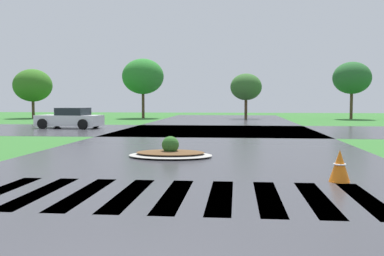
# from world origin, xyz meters

# --- Properties ---
(asphalt_roadway) EXTENTS (11.74, 80.00, 0.01)m
(asphalt_roadway) POSITION_xyz_m (0.00, 10.00, 0.00)
(asphalt_roadway) COLOR #35353A
(asphalt_roadway) RESTS_ON ground
(asphalt_cross_road) EXTENTS (90.00, 10.57, 0.01)m
(asphalt_cross_road) POSITION_xyz_m (0.00, 22.89, 0.00)
(asphalt_cross_road) COLOR #35353A
(asphalt_cross_road) RESTS_ON ground
(crosswalk_stripes) EXTENTS (7.65, 3.14, 0.01)m
(crosswalk_stripes) POSITION_xyz_m (0.00, 4.51, 0.00)
(crosswalk_stripes) COLOR white
(crosswalk_stripes) RESTS_ON ground
(median_island) EXTENTS (2.72, 1.93, 0.68)m
(median_island) POSITION_xyz_m (-0.93, 10.24, 0.14)
(median_island) COLOR #9E9B93
(median_island) RESTS_ON ground
(car_blue_compact) EXTENTS (4.39, 2.45, 1.34)m
(car_blue_compact) POSITION_xyz_m (-9.64, 24.11, 0.62)
(car_blue_compact) COLOR silver
(car_blue_compact) RESTS_ON ground
(traffic_cone) EXTENTS (0.47, 0.47, 0.74)m
(traffic_cone) POSITION_xyz_m (3.52, 6.29, 0.36)
(traffic_cone) COLOR orange
(traffic_cone) RESTS_ON ground
(background_treeline) EXTENTS (35.18, 5.24, 5.99)m
(background_treeline) POSITION_xyz_m (-5.19, 39.84, 3.74)
(background_treeline) COLOR #4C3823
(background_treeline) RESTS_ON ground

